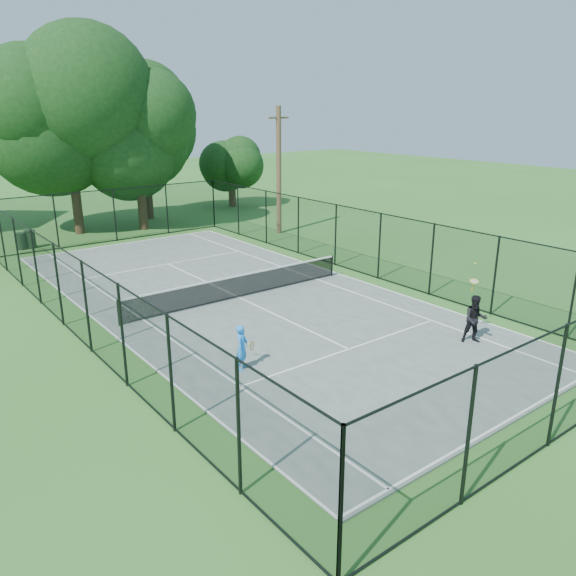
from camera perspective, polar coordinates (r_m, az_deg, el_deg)
ground at (r=22.75m, az=-4.97°, el=-1.11°), size 120.00×120.00×0.00m
tennis_court at (r=22.74m, az=-4.97°, el=-1.04°), size 11.00×24.00×0.06m
tennis_net at (r=22.57m, az=-5.01°, el=0.28°), size 10.08×0.08×0.95m
fence at (r=22.31m, az=-5.07°, el=2.53°), size 13.10×26.10×3.00m
tree_near_left at (r=36.11m, az=-21.47°, el=15.14°), size 7.95×7.95×10.37m
tree_near_mid at (r=36.21m, az=-15.08°, el=14.09°), size 6.63×6.63×8.66m
tree_near_right at (r=39.77m, az=-14.47°, el=15.11°), size 6.62×6.62×9.14m
tree_far_right at (r=44.00m, az=-5.78°, el=12.55°), size 4.07×4.07×5.38m
trash_bin_left at (r=33.78m, az=-25.45°, el=4.32°), size 0.58×0.58×0.90m
trash_bin_right at (r=33.85m, az=-24.70°, el=4.54°), size 0.58×0.58×0.99m
utility_pole at (r=34.07m, az=-0.94°, el=11.86°), size 1.40×0.30×7.46m
player_blue at (r=16.44m, az=-4.68°, el=-6.02°), size 0.88×0.57×1.37m
player_black at (r=19.15m, az=18.48°, el=-3.01°), size 0.98×1.02×2.52m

